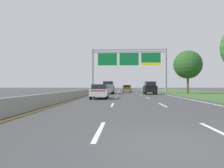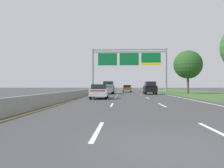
{
  "view_description": "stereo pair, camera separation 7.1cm",
  "coord_description": "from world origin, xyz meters",
  "px_view_note": "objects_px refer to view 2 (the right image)",
  "views": [
    {
      "loc": [
        -1.15,
        -5.11,
        1.42
      ],
      "look_at": [
        -2.59,
        25.72,
        1.67
      ],
      "focal_mm": 33.7,
      "sensor_mm": 36.0,
      "label": 1
    },
    {
      "loc": [
        -1.07,
        -5.11,
        1.42
      ],
      "look_at": [
        -2.59,
        25.72,
        1.67
      ],
      "focal_mm": 33.7,
      "sensor_mm": 36.0,
      "label": 2
    }
  ],
  "objects_px": {
    "pickup_truck_grey": "(108,88)",
    "roadside_tree_mid": "(188,65)",
    "overhead_sign_gantry": "(129,61)",
    "car_blue_centre_lane_sedan": "(126,88)",
    "car_silver_left_lane_sedan": "(99,91)",
    "car_black_right_lane_suv": "(150,88)",
    "car_gold_centre_lane_sedan": "(127,88)"
  },
  "relations": [
    {
      "from": "pickup_truck_grey",
      "to": "roadside_tree_mid",
      "type": "xyz_separation_m",
      "value": [
        14.14,
        1.33,
        4.1
      ]
    },
    {
      "from": "overhead_sign_gantry",
      "to": "car_blue_centre_lane_sedan",
      "type": "relative_size",
      "value": 3.41
    },
    {
      "from": "pickup_truck_grey",
      "to": "car_silver_left_lane_sedan",
      "type": "distance_m",
      "value": 13.51
    },
    {
      "from": "pickup_truck_grey",
      "to": "car_silver_left_lane_sedan",
      "type": "bearing_deg",
      "value": -179.33
    },
    {
      "from": "overhead_sign_gantry",
      "to": "car_black_right_lane_suv",
      "type": "distance_m",
      "value": 9.04
    },
    {
      "from": "car_silver_left_lane_sedan",
      "to": "pickup_truck_grey",
      "type": "bearing_deg",
      "value": -1.47
    },
    {
      "from": "pickup_truck_grey",
      "to": "car_blue_centre_lane_sedan",
      "type": "xyz_separation_m",
      "value": [
        3.59,
        23.94,
        -0.26
      ]
    },
    {
      "from": "car_silver_left_lane_sedan",
      "to": "roadside_tree_mid",
      "type": "bearing_deg",
      "value": -45.01
    },
    {
      "from": "overhead_sign_gantry",
      "to": "pickup_truck_grey",
      "type": "bearing_deg",
      "value": -124.62
    },
    {
      "from": "car_blue_centre_lane_sedan",
      "to": "roadside_tree_mid",
      "type": "distance_m",
      "value": 25.33
    },
    {
      "from": "roadside_tree_mid",
      "to": "pickup_truck_grey",
      "type": "bearing_deg",
      "value": -174.64
    },
    {
      "from": "overhead_sign_gantry",
      "to": "car_black_right_lane_suv",
      "type": "xyz_separation_m",
      "value": [
        3.26,
        -6.6,
        -5.24
      ]
    },
    {
      "from": "pickup_truck_grey",
      "to": "car_gold_centre_lane_sedan",
      "type": "height_order",
      "value": "pickup_truck_grey"
    },
    {
      "from": "roadside_tree_mid",
      "to": "car_gold_centre_lane_sedan",
      "type": "bearing_deg",
      "value": 140.72
    },
    {
      "from": "pickup_truck_grey",
      "to": "car_silver_left_lane_sedan",
      "type": "height_order",
      "value": "pickup_truck_grey"
    },
    {
      "from": "car_gold_centre_lane_sedan",
      "to": "roadside_tree_mid",
      "type": "distance_m",
      "value": 14.35
    },
    {
      "from": "roadside_tree_mid",
      "to": "car_silver_left_lane_sedan",
      "type": "bearing_deg",
      "value": -133.68
    },
    {
      "from": "roadside_tree_mid",
      "to": "car_blue_centre_lane_sedan",
      "type": "bearing_deg",
      "value": 115.01
    },
    {
      "from": "pickup_truck_grey",
      "to": "car_gold_centre_lane_sedan",
      "type": "bearing_deg",
      "value": -18.78
    },
    {
      "from": "car_blue_centre_lane_sedan",
      "to": "car_black_right_lane_suv",
      "type": "height_order",
      "value": "car_black_right_lane_suv"
    },
    {
      "from": "pickup_truck_grey",
      "to": "roadside_tree_mid",
      "type": "bearing_deg",
      "value": -83.83
    },
    {
      "from": "pickup_truck_grey",
      "to": "car_blue_centre_lane_sedan",
      "type": "height_order",
      "value": "pickup_truck_grey"
    },
    {
      "from": "car_black_right_lane_suv",
      "to": "car_gold_centre_lane_sedan",
      "type": "bearing_deg",
      "value": 19.18
    },
    {
      "from": "overhead_sign_gantry",
      "to": "car_black_right_lane_suv",
      "type": "height_order",
      "value": "overhead_sign_gantry"
    },
    {
      "from": "car_blue_centre_lane_sedan",
      "to": "car_silver_left_lane_sedan",
      "type": "bearing_deg",
      "value": 174.98
    },
    {
      "from": "pickup_truck_grey",
      "to": "car_gold_centre_lane_sedan",
      "type": "relative_size",
      "value": 1.23
    },
    {
      "from": "car_gold_centre_lane_sedan",
      "to": "overhead_sign_gantry",
      "type": "bearing_deg",
      "value": -175.27
    },
    {
      "from": "overhead_sign_gantry",
      "to": "roadside_tree_mid",
      "type": "distance_m",
      "value": 11.19
    },
    {
      "from": "car_silver_left_lane_sedan",
      "to": "roadside_tree_mid",
      "type": "relative_size",
      "value": 0.58
    },
    {
      "from": "pickup_truck_grey",
      "to": "car_black_right_lane_suv",
      "type": "bearing_deg",
      "value": -97.31
    },
    {
      "from": "overhead_sign_gantry",
      "to": "pickup_truck_grey",
      "type": "relative_size",
      "value": 2.77
    },
    {
      "from": "overhead_sign_gantry",
      "to": "car_gold_centre_lane_sedan",
      "type": "bearing_deg",
      "value": 93.95
    }
  ]
}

